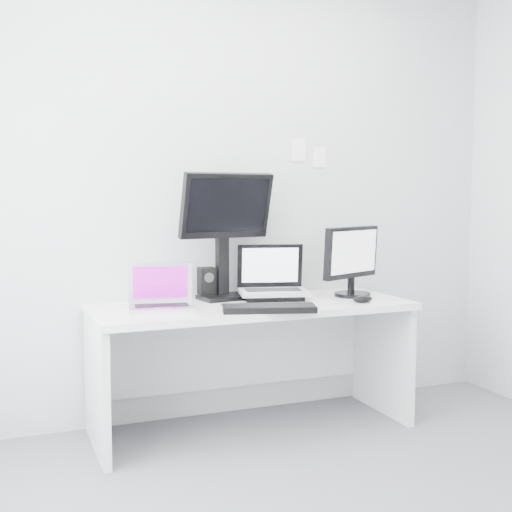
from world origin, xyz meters
name	(u,v)px	position (x,y,z in m)	size (l,w,h in m)	color
back_wall	(230,193)	(0.00, 1.60, 1.35)	(3.60, 3.60, 0.00)	silver
desk	(251,367)	(0.00, 1.25, 0.36)	(1.80, 0.70, 0.73)	white
macbook	(162,286)	(-0.52, 1.22, 0.86)	(0.34, 0.26, 0.26)	silver
speaker	(207,283)	(-0.18, 1.52, 0.82)	(0.09, 0.09, 0.18)	black
dell_laptop	(274,272)	(0.17, 1.33, 0.89)	(0.39, 0.31, 0.33)	#A7A9AF
rear_monitor	(225,235)	(-0.09, 1.45, 1.11)	(0.56, 0.20, 0.76)	black
samsung_monitor	(353,260)	(0.67, 1.28, 0.95)	(0.48, 0.22, 0.44)	black
keyboard	(269,308)	(-0.01, 0.97, 0.75)	(0.49, 0.17, 0.03)	black
mouse	(363,299)	(0.60, 1.04, 0.75)	(0.13, 0.08, 0.04)	black
wall_note_0	(298,150)	(0.45, 1.59, 1.62)	(0.10, 0.00, 0.14)	white
wall_note_1	(320,157)	(0.60, 1.59, 1.58)	(0.09, 0.00, 0.13)	white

